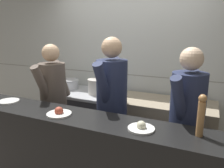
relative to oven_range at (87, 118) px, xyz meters
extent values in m
cube|color=silver|center=(0.57, 0.40, 0.85)|extent=(8.00, 0.06, 2.60)
cube|color=gray|center=(0.57, 0.37, 0.70)|extent=(8.00, 0.00, 0.01)
cube|color=#38383D|center=(0.00, 0.00, -0.02)|extent=(1.11, 0.70, 0.85)
cube|color=#B7BABF|center=(0.00, 0.00, 0.42)|extent=(1.13, 0.71, 0.04)
cube|color=#B7BABF|center=(0.00, -0.33, 0.04)|extent=(1.00, 0.03, 0.10)
cube|color=gray|center=(1.25, 0.00, 0.00)|extent=(1.32, 0.65, 0.90)
cube|color=black|center=(0.68, -1.16, 0.06)|extent=(3.16, 0.45, 1.01)
cylinder|color=#B7BABF|center=(-0.34, 0.05, 0.52)|extent=(0.28, 0.28, 0.16)
cylinder|color=#B7BABF|center=(-0.34, 0.05, 0.59)|extent=(0.29, 0.29, 0.01)
cylinder|color=beige|center=(0.21, -0.03, 0.56)|extent=(0.26, 0.26, 0.23)
cylinder|color=beige|center=(0.21, -0.03, 0.67)|extent=(0.27, 0.27, 0.01)
cone|color=#B7BABF|center=(1.41, 0.03, 0.50)|extent=(0.22, 0.22, 0.09)
cylinder|color=white|center=(-0.37, -1.14, 0.58)|extent=(0.24, 0.24, 0.02)
cylinder|color=white|center=(0.43, -1.22, 0.58)|extent=(0.25, 0.25, 0.02)
sphere|color=#B24733|center=(0.43, -1.22, 0.61)|extent=(0.09, 0.09, 0.09)
cylinder|color=white|center=(1.28, -1.20, 0.58)|extent=(0.23, 0.23, 0.02)
sphere|color=beige|center=(1.28, -1.20, 0.61)|extent=(0.08, 0.08, 0.08)
cylinder|color=#AD7A47|center=(1.73, -1.12, 0.71)|extent=(0.06, 0.06, 0.29)
sphere|color=#AD7A47|center=(1.73, -1.12, 0.88)|extent=(0.06, 0.06, 0.06)
cube|color=black|center=(-0.09, -0.67, -0.05)|extent=(0.30, 0.20, 0.78)
cylinder|color=brown|center=(-0.09, -0.67, 0.66)|extent=(0.36, 0.36, 0.65)
sphere|color=#D8AD84|center=(-0.09, -0.67, 1.12)|extent=(0.22, 0.22, 0.22)
cylinder|color=brown|center=(-0.10, -0.47, 0.74)|extent=(0.12, 0.33, 0.54)
cylinder|color=brown|center=(-0.08, -0.87, 0.74)|extent=(0.12, 0.33, 0.54)
cube|color=black|center=(0.74, -0.63, -0.03)|extent=(0.31, 0.20, 0.83)
cylinder|color=#262D4C|center=(0.74, -0.63, 0.72)|extent=(0.36, 0.36, 0.68)
sphere|color=#D8AD84|center=(0.74, -0.63, 1.21)|extent=(0.23, 0.23, 0.23)
cylinder|color=#262D4C|center=(0.75, -0.42, 0.80)|extent=(0.11, 0.35, 0.57)
cylinder|color=#262D4C|center=(0.74, -0.85, 0.80)|extent=(0.11, 0.35, 0.57)
cylinder|color=#262D4C|center=(1.60, -0.68, 0.67)|extent=(0.43, 0.43, 0.65)
sphere|color=beige|center=(1.60, -0.68, 1.13)|extent=(0.22, 0.22, 0.22)
cylinder|color=#262D4C|center=(1.65, -0.48, 0.74)|extent=(0.19, 0.34, 0.55)
cylinder|color=#262D4C|center=(1.54, -0.87, 0.74)|extent=(0.19, 0.34, 0.55)
camera|label=1|loc=(1.77, -2.86, 1.38)|focal=35.00mm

